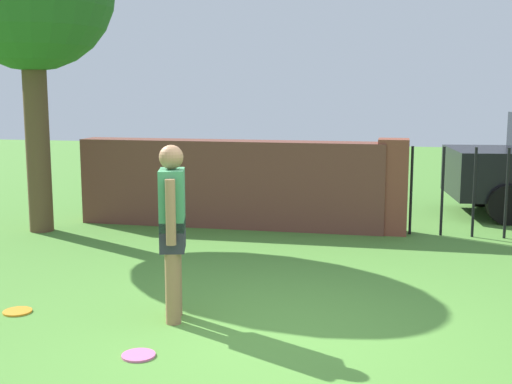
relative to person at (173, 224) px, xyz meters
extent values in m
plane|color=#4C8433|center=(0.96, -0.30, -0.90)|extent=(40.00, 40.00, 0.00)
cube|color=brown|center=(-0.54, 4.20, -0.23)|extent=(4.73, 0.50, 1.34)
cylinder|color=brown|center=(-3.23, 3.28, 0.56)|extent=(0.35, 0.35, 2.91)
cylinder|color=#9E704C|center=(0.03, -0.11, -0.47)|extent=(0.14, 0.14, 0.85)
cylinder|color=#9E704C|center=(-0.03, 0.11, -0.47)|extent=(0.14, 0.14, 0.85)
cube|color=#2D2D38|center=(0.00, 0.00, -0.10)|extent=(0.31, 0.41, 0.28)
cube|color=#3F8C59|center=(0.00, 0.00, 0.23)|extent=(0.31, 0.41, 0.55)
sphere|color=#9E704C|center=(0.00, 0.00, 0.61)|extent=(0.22, 0.22, 0.22)
cylinder|color=#9E704C|center=(0.06, -0.22, 0.15)|extent=(0.09, 0.09, 0.58)
cylinder|color=#9E704C|center=(-0.06, 0.22, 0.15)|extent=(0.09, 0.09, 0.58)
cube|color=brown|center=(1.92, 4.20, -0.20)|extent=(0.44, 0.44, 1.40)
cylinder|color=black|center=(2.19, 4.20, -0.25)|extent=(0.04, 0.04, 1.30)
cylinder|color=black|center=(2.63, 4.20, -0.25)|extent=(0.04, 0.04, 1.30)
cylinder|color=black|center=(3.07, 4.20, -0.25)|extent=(0.04, 0.04, 1.30)
cylinder|color=black|center=(3.51, 4.20, -0.25)|extent=(0.04, 0.04, 1.30)
cylinder|color=black|center=(3.50, 6.93, -0.58)|extent=(0.66, 0.29, 0.64)
cylinder|color=black|center=(3.70, 5.24, -0.58)|extent=(0.66, 0.29, 0.64)
cylinder|color=pink|center=(0.01, -0.89, -0.89)|extent=(0.27, 0.27, 0.02)
cylinder|color=orange|center=(-1.53, -0.14, -0.89)|extent=(0.27, 0.27, 0.02)
camera|label=1|loc=(1.98, -5.59, 1.21)|focal=46.39mm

